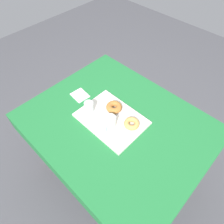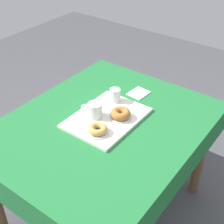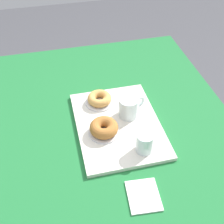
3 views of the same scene
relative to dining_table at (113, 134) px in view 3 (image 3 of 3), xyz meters
The scene contains 10 objects.
ground_plane 0.65m from the dining_table, ahead, with size 6.00×6.00×0.00m, color #47474C.
dining_table is the anchor object (origin of this frame).
serving_tray 0.11m from the dining_table, 166.57° to the right, with size 0.45×0.33×0.02m, color silver.
tea_mug_left 0.16m from the dining_table, 94.33° to the right, with size 0.08×0.12×0.09m.
water_glass_near 0.26m from the dining_table, 161.01° to the right, with size 0.06×0.06×0.08m.
donut_plate_left 0.15m from the dining_table, 20.93° to the left, with size 0.12×0.12×0.01m, color silver.
sugar_donut_left 0.17m from the dining_table, 20.93° to the left, with size 0.10×0.10×0.03m, color tan.
donut_plate_right 0.15m from the dining_table, 145.16° to the left, with size 0.12×0.12×0.01m, color silver.
sugar_donut_right 0.17m from the dining_table, 145.16° to the left, with size 0.11×0.11×0.04m, color #A3662D.
paper_napkin 0.39m from the dining_table, behind, with size 0.12×0.10×0.01m, color white.
Camera 3 is at (-0.86, 0.21, 1.61)m, focal length 47.43 mm.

